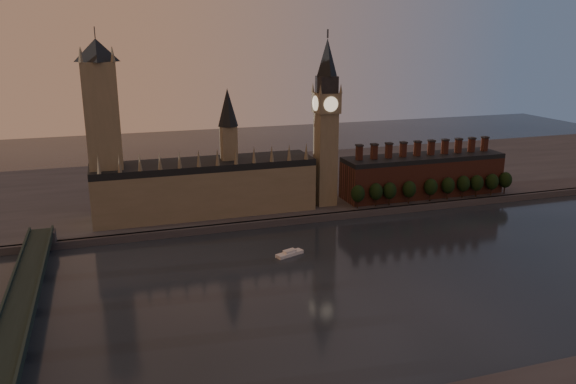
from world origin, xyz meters
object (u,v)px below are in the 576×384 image
big_ben (326,121)px  westminster_bridge (17,321)px  river_boat (290,253)px  victoria_tower (103,127)px

big_ben → westminster_bridge: size_ratio=0.54×
big_ben → river_boat: big_ben is taller
big_ben → westminster_bridge: big_ben is taller
big_ben → westminster_bridge: bearing=-145.7°
victoria_tower → big_ben: size_ratio=1.01×
victoria_tower → westminster_bridge: size_ratio=0.54×
westminster_bridge → river_boat: westminster_bridge is taller
victoria_tower → westminster_bridge: 133.21m
westminster_bridge → river_boat: bearing=21.2°
victoria_tower → westminster_bridge: (-35.00, -117.70, -51.65)m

